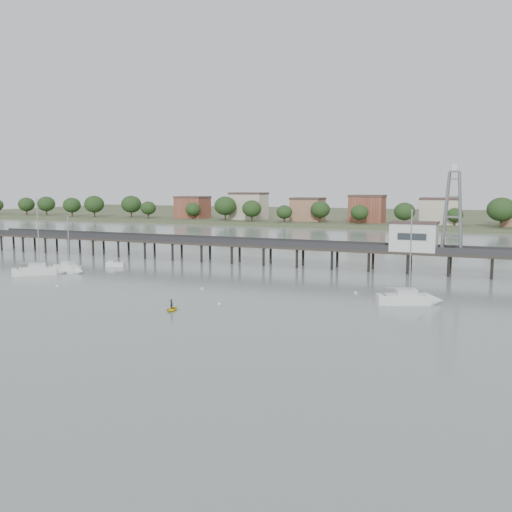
{
  "coord_description": "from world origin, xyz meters",
  "views": [
    {
      "loc": [
        39.03,
        -45.03,
        15.59
      ],
      "look_at": [
        1.8,
        42.0,
        4.0
      ],
      "focal_mm": 40.0,
      "sensor_mm": 36.0,
      "label": 1
    }
  ],
  "objects_px": {
    "sailboat_d": "(415,299)",
    "yellow_dinghy": "(172,311)",
    "pier": "(283,246)",
    "sailboat_a": "(46,271)",
    "white_tender": "(115,264)",
    "sailboat_b": "(72,269)",
    "lattice_tower": "(453,212)"
  },
  "relations": [
    {
      "from": "lattice_tower",
      "to": "sailboat_b",
      "type": "relative_size",
      "value": 1.44
    },
    {
      "from": "pier",
      "to": "white_tender",
      "type": "xyz_separation_m",
      "value": [
        -29.87,
        -14.37,
        -3.37
      ]
    },
    {
      "from": "sailboat_b",
      "to": "yellow_dinghy",
      "type": "bearing_deg",
      "value": -20.66
    },
    {
      "from": "pier",
      "to": "sailboat_b",
      "type": "relative_size",
      "value": 13.89
    },
    {
      "from": "sailboat_b",
      "to": "sailboat_d",
      "type": "xyz_separation_m",
      "value": [
        61.27,
        -3.99,
        -0.01
      ]
    },
    {
      "from": "white_tender",
      "to": "yellow_dinghy",
      "type": "xyz_separation_m",
      "value": [
        31.36,
        -30.03,
        -0.42
      ]
    },
    {
      "from": "yellow_dinghy",
      "to": "sailboat_a",
      "type": "bearing_deg",
      "value": 139.66
    },
    {
      "from": "pier",
      "to": "sailboat_a",
      "type": "xyz_separation_m",
      "value": [
        -34.92,
        -27.47,
        -3.16
      ]
    },
    {
      "from": "sailboat_d",
      "to": "yellow_dinghy",
      "type": "relative_size",
      "value": 5.36
    },
    {
      "from": "sailboat_b",
      "to": "yellow_dinghy",
      "type": "height_order",
      "value": "sailboat_b"
    },
    {
      "from": "sailboat_a",
      "to": "white_tender",
      "type": "height_order",
      "value": "sailboat_a"
    },
    {
      "from": "pier",
      "to": "yellow_dinghy",
      "type": "xyz_separation_m",
      "value": [
        1.49,
        -44.4,
        -3.79
      ]
    },
    {
      "from": "lattice_tower",
      "to": "sailboat_a",
      "type": "relative_size",
      "value": 1.08
    },
    {
      "from": "white_tender",
      "to": "yellow_dinghy",
      "type": "relative_size",
      "value": 1.53
    },
    {
      "from": "lattice_tower",
      "to": "sailboat_b",
      "type": "distance_m",
      "value": 68.76
    },
    {
      "from": "white_tender",
      "to": "sailboat_a",
      "type": "bearing_deg",
      "value": -132.91
    },
    {
      "from": "pier",
      "to": "yellow_dinghy",
      "type": "relative_size",
      "value": 60.42
    },
    {
      "from": "sailboat_b",
      "to": "sailboat_d",
      "type": "bearing_deg",
      "value": 6.74
    },
    {
      "from": "white_tender",
      "to": "yellow_dinghy",
      "type": "height_order",
      "value": "yellow_dinghy"
    },
    {
      "from": "pier",
      "to": "sailboat_b",
      "type": "height_order",
      "value": "sailboat_b"
    },
    {
      "from": "yellow_dinghy",
      "to": "lattice_tower",
      "type": "bearing_deg",
      "value": 40.54
    },
    {
      "from": "pier",
      "to": "sailboat_d",
      "type": "xyz_separation_m",
      "value": [
        29.24,
        -28.15,
        -3.15
      ]
    },
    {
      "from": "pier",
      "to": "lattice_tower",
      "type": "height_order",
      "value": "lattice_tower"
    },
    {
      "from": "pier",
      "to": "sailboat_a",
      "type": "distance_m",
      "value": 44.54
    },
    {
      "from": "pier",
      "to": "sailboat_b",
      "type": "distance_m",
      "value": 40.24
    },
    {
      "from": "sailboat_d",
      "to": "yellow_dinghy",
      "type": "height_order",
      "value": "sailboat_d"
    },
    {
      "from": "lattice_tower",
      "to": "white_tender",
      "type": "height_order",
      "value": "lattice_tower"
    },
    {
      "from": "pier",
      "to": "sailboat_d",
      "type": "bearing_deg",
      "value": -43.91
    },
    {
      "from": "lattice_tower",
      "to": "sailboat_b",
      "type": "height_order",
      "value": "lattice_tower"
    },
    {
      "from": "lattice_tower",
      "to": "sailboat_d",
      "type": "relative_size",
      "value": 1.16
    },
    {
      "from": "sailboat_d",
      "to": "yellow_dinghy",
      "type": "distance_m",
      "value": 32.17
    },
    {
      "from": "sailboat_d",
      "to": "pier",
      "type": "bearing_deg",
      "value": 112.15
    }
  ]
}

